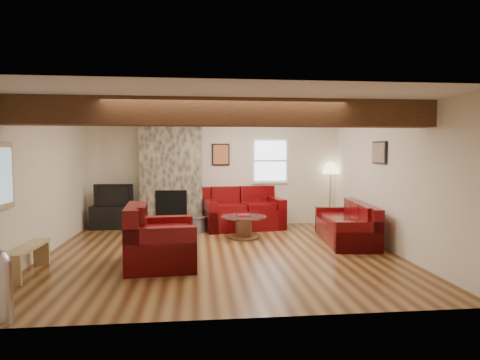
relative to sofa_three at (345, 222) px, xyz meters
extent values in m
plane|color=#512C15|center=(-2.48, -0.67, -0.38)|extent=(8.00, 8.00, 0.00)
plane|color=silver|center=(-2.48, -0.67, 2.12)|extent=(8.00, 8.00, 0.00)
plane|color=beige|center=(-2.48, 2.08, 0.87)|extent=(8.00, 0.00, 8.00)
plane|color=beige|center=(-2.48, -3.42, 0.87)|extent=(8.00, 0.00, 8.00)
plane|color=beige|center=(-5.48, -0.67, 0.87)|extent=(0.00, 7.50, 7.50)
plane|color=beige|center=(0.52, -0.67, 0.87)|extent=(0.00, 7.50, 7.50)
cube|color=#361E10|center=(-2.48, -1.92, 1.93)|extent=(6.00, 0.36, 0.38)
cube|color=#39332C|center=(-3.48, 1.83, 0.87)|extent=(1.40, 0.50, 2.50)
cube|color=black|center=(-3.48, 1.58, 0.07)|extent=(0.70, 0.06, 0.90)
cube|color=#39332C|center=(-3.48, 1.53, -0.34)|extent=(1.00, 0.25, 0.08)
cylinder|color=#492817|center=(-1.95, 0.51, -0.36)|extent=(0.62, 0.62, 0.04)
cylinder|color=#492817|center=(-1.95, 0.51, -0.17)|extent=(0.33, 0.33, 0.42)
cylinder|color=white|center=(-1.95, 0.51, 0.07)|extent=(0.94, 0.94, 0.02)
cube|color=maroon|center=(-1.95, 0.51, 0.09)|extent=(0.26, 0.19, 0.03)
cube|color=black|center=(-4.78, 1.86, -0.12)|extent=(1.06, 0.43, 0.53)
imported|color=black|center=(-4.78, 1.86, 0.40)|extent=(0.88, 0.11, 0.50)
cylinder|color=tan|center=(0.32, 1.88, -0.37)|extent=(0.27, 0.27, 0.03)
cylinder|color=tan|center=(0.32, 1.88, 0.30)|extent=(0.03, 0.03, 1.36)
cone|color=#FFF0C1|center=(0.32, 1.88, 0.99)|extent=(0.39, 0.39, 0.27)
camera|label=1|loc=(-2.86, -7.52, 1.38)|focal=30.00mm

